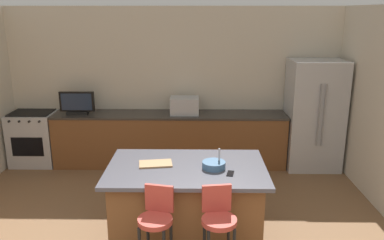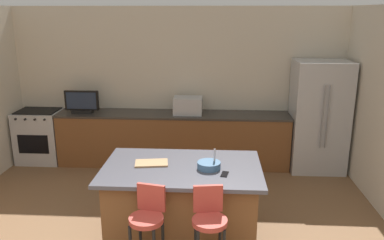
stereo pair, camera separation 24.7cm
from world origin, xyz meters
name	(u,v)px [view 1 (the left image)]	position (x,y,z in m)	size (l,w,h in m)	color
wall_back	(174,85)	(0.00, 4.86, 1.35)	(6.25, 0.12, 2.70)	beige
counter_back	(170,139)	(-0.06, 4.48, 0.46)	(3.98, 0.62, 0.92)	brown
kitchen_island	(187,202)	(0.29, 2.17, 0.46)	(1.80, 1.14, 0.90)	black
refrigerator	(314,115)	(2.38, 4.42, 0.92)	(0.88, 0.76, 1.84)	#B7BABF
range_oven	(34,138)	(-2.44, 4.48, 0.47)	(0.76, 0.63, 0.94)	#B7BABF
microwave	(185,106)	(0.20, 4.48, 1.06)	(0.48, 0.36, 0.28)	#B7BABF
tv_monitor	(77,104)	(-1.62, 4.43, 1.10)	(0.58, 0.16, 0.39)	black
sink_faucet_back	(171,105)	(-0.04, 4.58, 1.04)	(0.02, 0.02, 0.24)	#B2B2B7
sink_faucet_island	(219,158)	(0.66, 2.17, 1.01)	(0.02, 0.02, 0.22)	#B2B2B7
bar_stool_left	(156,226)	(0.01, 1.44, 0.57)	(0.35, 0.36, 0.96)	#B23D33
bar_stool_right	(218,227)	(0.62, 1.40, 0.59)	(0.34, 0.36, 0.98)	#B23D33
fruit_bowl	(214,165)	(0.60, 2.13, 0.94)	(0.26, 0.26, 0.08)	#3F668C
cell_phone	(230,173)	(0.77, 1.97, 0.91)	(0.07, 0.15, 0.01)	black
cutting_board	(156,164)	(-0.07, 2.23, 0.91)	(0.38, 0.23, 0.02)	#A87F51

